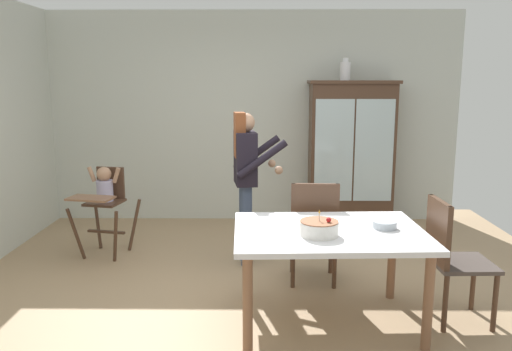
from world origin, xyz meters
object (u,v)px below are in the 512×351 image
dining_table (329,241)px  birthday_cake (319,228)px  dining_chair_right_end (450,252)px  china_cabinet (351,153)px  dining_chair_far_side (314,226)px  ceramic_vase (345,70)px  high_chair_with_toddler (104,195)px  adult_person (246,169)px  serving_bowl (385,225)px

dining_table → birthday_cake: (-0.09, -0.14, 0.14)m
dining_table → dining_chair_right_end: bearing=2.3°
china_cabinet → dining_chair_far_side: china_cabinet is taller
ceramic_vase → high_chair_with_toddler: size_ratio=0.28×
dining_table → ceramic_vase: bearing=79.3°
adult_person → serving_bowl: 1.67m
ceramic_vase → high_chair_with_toddler: 3.21m
china_cabinet → ceramic_vase: ceramic_vase is taller
china_cabinet → birthday_cake: china_cabinet is taller
dining_table → serving_bowl: 0.44m
ceramic_vase → birthday_cake: ceramic_vase is taller
high_chair_with_toddler → birthday_cake: size_ratio=3.39×
birthday_cake → serving_bowl: (0.52, 0.19, -0.03)m
ceramic_vase → adult_person: (-1.18, -1.44, -0.98)m
high_chair_with_toddler → adult_person: adult_person is taller
adult_person → dining_table: (0.66, -1.30, -0.32)m
dining_table → dining_chair_far_side: (-0.04, 0.74, -0.09)m
china_cabinet → dining_chair_right_end: 2.74m
ceramic_vase → dining_chair_right_end: (0.41, -2.70, -1.39)m
serving_bowl → dining_chair_right_end: (0.50, -0.01, -0.21)m
serving_bowl → dining_chair_right_end: dining_chair_right_end is taller
birthday_cake → dining_chair_far_side: size_ratio=0.29×
adult_person → ceramic_vase: bearing=-47.8°
high_chair_with_toddler → adult_person: size_ratio=0.62×
high_chair_with_toddler → dining_table: 2.64m
serving_bowl → dining_chair_far_side: dining_chair_far_side is taller
high_chair_with_toddler → serving_bowl: 2.97m
ceramic_vase → serving_bowl: (-0.09, -2.69, -1.18)m
birthday_cake → dining_chair_far_side: (0.06, 0.88, -0.24)m
high_chair_with_toddler → dining_chair_far_side: size_ratio=0.99×
adult_person → serving_bowl: size_ratio=8.50×
birthday_cake → dining_chair_right_end: (1.02, 0.18, -0.24)m
high_chair_with_toddler → dining_table: bearing=-23.9°
dining_table → serving_bowl: bearing=6.1°
china_cabinet → dining_chair_far_side: (-0.66, -1.99, -0.36)m
ceramic_vase → dining_chair_far_side: (-0.55, -1.99, -1.39)m
adult_person → serving_bowl: bearing=-147.6°
dining_table → dining_chair_right_end: (0.92, 0.04, -0.09)m
dining_chair_far_side → adult_person: bearing=-39.6°
china_cabinet → birthday_cake: (-0.71, -2.87, -0.13)m
serving_bowl → dining_table: bearing=-173.9°
high_chair_with_toddler → dining_table: (2.16, -1.52, -0.00)m
ceramic_vase → serving_bowl: size_ratio=1.50×
china_cabinet → high_chair_with_toddler: size_ratio=1.93×
ceramic_vase → dining_table: 3.07m
ceramic_vase → dining_table: ceramic_vase is taller
high_chair_with_toddler → serving_bowl: high_chair_with_toddler is taller
dining_chair_far_side → high_chair_with_toddler: bearing=-18.0°
birthday_cake → adult_person: bearing=111.5°
high_chair_with_toddler → adult_person: bearing=2.8°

